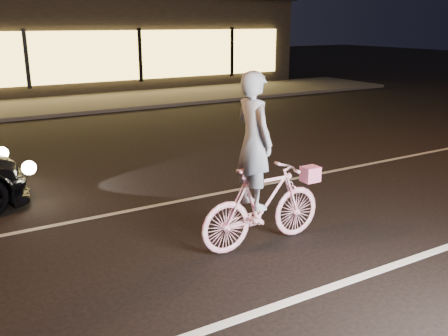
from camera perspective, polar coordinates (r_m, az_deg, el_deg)
ground at (r=6.91m, az=1.39°, el=-8.90°), size 90.00×90.00×0.00m
lane_stripe_near at (r=5.84m, az=9.46°, el=-14.17°), size 60.00×0.12×0.01m
lane_stripe_far at (r=8.54m, az=-5.75°, el=-3.88°), size 60.00×0.10×0.01m
sidewalk at (r=18.81m, az=-20.21°, el=6.57°), size 30.00×4.00×0.12m
storefront at (r=24.49m, az=-23.47°, el=13.23°), size 25.40×8.42×4.20m
cyclist at (r=6.65m, az=4.20°, el=-2.13°), size 1.88×0.65×2.37m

